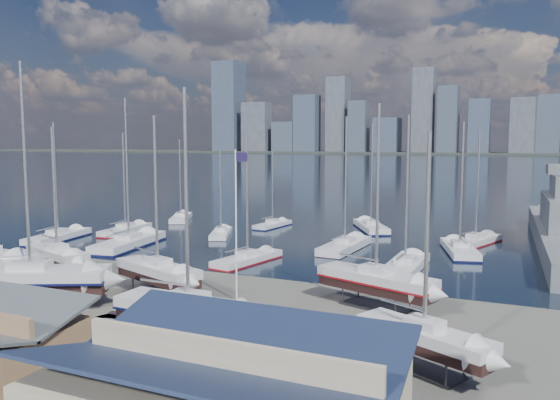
% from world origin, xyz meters
% --- Properties ---
extents(ground, '(1400.00, 1400.00, 0.00)m').
position_xyz_m(ground, '(0.00, -10.00, 0.00)').
color(ground, '#605E59').
rests_on(ground, ground).
extents(water, '(1400.00, 600.00, 0.40)m').
position_xyz_m(water, '(0.00, 300.00, -0.15)').
color(water, '#172637').
rests_on(water, ground).
extents(far_shore, '(1400.00, 80.00, 2.20)m').
position_xyz_m(far_shore, '(0.00, 560.00, 1.10)').
color(far_shore, '#2D332D').
rests_on(far_shore, ground).
extents(skyline, '(639.14, 43.80, 107.69)m').
position_xyz_m(skyline, '(-7.83, 553.76, 39.09)').
color(skyline, '#475166').
rests_on(skyline, far_shore).
extents(shed_blue, '(13.65, 9.45, 4.71)m').
position_xyz_m(shed_blue, '(16.00, -26.00, 2.42)').
color(shed_blue, '#BFB293').
rests_on(shed_blue, ground).
extents(sailboat_cradle_2, '(8.52, 4.94, 13.61)m').
position_xyz_m(sailboat_cradle_2, '(-12.30, -7.07, 1.95)').
color(sailboat_cradle_2, '#2D2D33').
rests_on(sailboat_cradle_2, ground).
extents(sailboat_cradle_3, '(11.42, 7.71, 17.91)m').
position_xyz_m(sailboat_cradle_3, '(-6.41, -15.24, 2.17)').
color(sailboat_cradle_3, '#2D2D33').
rests_on(sailboat_cradle_3, ground).
extents(sailboat_cradle_4, '(8.94, 5.25, 14.25)m').
position_xyz_m(sailboat_cradle_4, '(0.15, -8.76, 1.99)').
color(sailboat_cradle_4, '#2D2D33').
rests_on(sailboat_cradle_4, ground).
extents(sailboat_cradle_5, '(9.55, 2.92, 15.38)m').
position_xyz_m(sailboat_cradle_5, '(8.19, -16.57, 2.04)').
color(sailboat_cradle_5, '#2D2D33').
rests_on(sailboat_cradle_5, ground).
extents(sailboat_cradle_6, '(9.55, 5.47, 14.97)m').
position_xyz_m(sailboat_cradle_6, '(16.80, -4.75, 2.02)').
color(sailboat_cradle_6, '#2D2D33').
rests_on(sailboat_cradle_6, ground).
extents(sailboat_cradle_7, '(7.83, 5.26, 12.76)m').
position_xyz_m(sailboat_cradle_7, '(21.94, -15.00, 1.91)').
color(sailboat_cradle_7, '#2D2D33').
rests_on(sailboat_cradle_7, ground).
extents(sailboat_moored_0, '(4.59, 10.65, 15.41)m').
position_xyz_m(sailboat_moored_0, '(-26.33, 6.49, 0.31)').
color(sailboat_moored_0, black).
rests_on(sailboat_moored_0, water).
extents(sailboat_moored_1, '(3.74, 9.68, 14.11)m').
position_xyz_m(sailboat_moored_1, '(-22.28, 14.36, 0.31)').
color(sailboat_moored_1, black).
rests_on(sailboat_moored_1, water).
extents(sailboat_moored_2, '(6.13, 9.00, 13.31)m').
position_xyz_m(sailboat_moored_2, '(-22.17, 27.30, 0.32)').
color(sailboat_moored_2, black).
rests_on(sailboat_moored_2, water).
extents(sailboat_moored_3, '(5.16, 12.44, 18.04)m').
position_xyz_m(sailboat_moored_3, '(-15.28, 6.53, 0.31)').
color(sailboat_moored_3, black).
rests_on(sailboat_moored_3, water).
extents(sailboat_moored_4, '(5.13, 8.07, 11.84)m').
position_xyz_m(sailboat_moored_4, '(-9.23, 17.40, 0.33)').
color(sailboat_moored_4, black).
rests_on(sailboat_moored_4, water).
extents(sailboat_moored_5, '(3.02, 7.95, 11.60)m').
position_xyz_m(sailboat_moored_5, '(-6.22, 27.00, 0.31)').
color(sailboat_moored_5, black).
rests_on(sailboat_moored_5, water).
extents(sailboat_moored_6, '(4.17, 9.26, 13.38)m').
position_xyz_m(sailboat_moored_6, '(1.27, 4.59, 0.31)').
color(sailboat_moored_6, black).
rests_on(sailboat_moored_6, water).
extents(sailboat_moored_7, '(3.54, 10.60, 15.77)m').
position_xyz_m(sailboat_moored_7, '(8.29, 15.09, 0.32)').
color(sailboat_moored_7, black).
rests_on(sailboat_moored_7, water).
extents(sailboat_moored_8, '(7.43, 10.54, 15.53)m').
position_xyz_m(sailboat_moored_8, '(7.40, 30.17, 0.31)').
color(sailboat_moored_8, black).
rests_on(sailboat_moored_8, water).
extents(sailboat_moored_9, '(3.05, 10.28, 15.45)m').
position_xyz_m(sailboat_moored_9, '(16.56, 7.64, 0.32)').
color(sailboat_moored_9, black).
rests_on(sailboat_moored_9, water).
extents(sailboat_moored_10, '(5.42, 10.51, 15.14)m').
position_xyz_m(sailboat_moored_10, '(20.40, 18.41, 0.31)').
color(sailboat_moored_10, black).
rests_on(sailboat_moored_10, water).
extents(sailboat_moored_11, '(5.72, 9.74, 14.07)m').
position_xyz_m(sailboat_moored_11, '(21.62, 24.66, 0.31)').
color(sailboat_moored_11, black).
rests_on(sailboat_moored_11, water).
extents(car_b, '(4.96, 2.80, 1.55)m').
position_xyz_m(car_b, '(-0.11, -21.20, 0.77)').
color(car_b, gray).
rests_on(car_b, ground).
extents(car_c, '(3.11, 5.37, 1.41)m').
position_xyz_m(car_c, '(2.91, -18.47, 0.70)').
color(car_c, gray).
rests_on(car_c, ground).
extents(car_d, '(2.55, 5.26, 1.47)m').
position_xyz_m(car_d, '(3.66, -19.39, 0.74)').
color(car_d, gray).
rests_on(car_d, ground).
extents(flagpole, '(1.03, 0.12, 11.68)m').
position_xyz_m(flagpole, '(6.60, -7.38, 6.71)').
color(flagpole, white).
rests_on(flagpole, ground).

